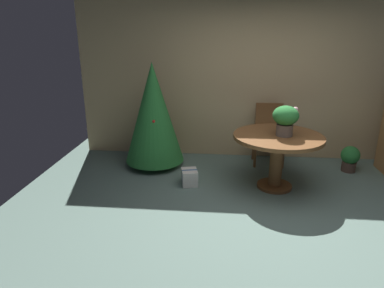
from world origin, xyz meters
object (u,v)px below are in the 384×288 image
Objects in this scene: potted_plant at (350,158)px; round_dining_table at (277,147)px; flower_vase at (286,118)px; wooden_chair_far at (269,129)px; gift_box_cream at (189,177)px; holiday_tree at (153,113)px.

round_dining_table is at bearing -150.70° from potted_plant.
flower_vase is 1.08m from wooden_chair_far.
round_dining_table is at bearing 1.27° from gift_box_cream.
gift_box_cream is at bearing -140.11° from wooden_chair_far.
holiday_tree reaches higher than potted_plant.
flower_vase reaches higher than potted_plant.
round_dining_table reaches higher than potted_plant.
wooden_chair_far is (-0.07, 0.98, -0.44)m from flower_vase.
holiday_tree is (-1.88, 0.66, -0.13)m from flower_vase.
wooden_chair_far is at bearing 39.89° from gift_box_cream.
holiday_tree is 5.58× the size of gift_box_cream.
gift_box_cream is at bearing -46.83° from holiday_tree.
holiday_tree is at bearing 160.52° from round_dining_table.
wooden_chair_far is 3.30× the size of gift_box_cream.
wooden_chair_far is 1.61m from gift_box_cream.
flower_vase is 0.24× the size of holiday_tree.
flower_vase is 1.99m from holiday_tree.
gift_box_cream is at bearing -179.66° from flower_vase.
flower_vase is 1.53m from gift_box_cream.
wooden_chair_far is at bearing 10.14° from holiday_tree.
wooden_chair_far reaches higher than gift_box_cream.
holiday_tree is (-1.81, -0.32, 0.31)m from wooden_chair_far.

